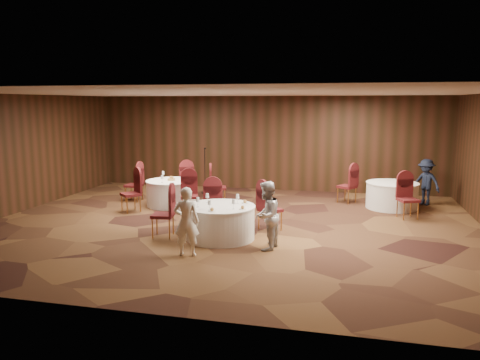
% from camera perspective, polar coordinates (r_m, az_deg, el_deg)
% --- Properties ---
extents(ground, '(12.00, 12.00, 0.00)m').
position_cam_1_polar(ground, '(11.53, -1.20, -5.52)').
color(ground, black).
rests_on(ground, ground).
extents(room_shell, '(12.00, 12.00, 12.00)m').
position_cam_1_polar(room_shell, '(11.19, -1.24, 4.25)').
color(room_shell, silver).
rests_on(room_shell, ground).
extents(table_main, '(1.55, 1.55, 0.74)m').
position_cam_1_polar(table_main, '(10.35, -2.44, -5.12)').
color(table_main, white).
rests_on(table_main, ground).
extents(table_left, '(1.48, 1.48, 0.74)m').
position_cam_1_polar(table_left, '(13.79, -8.32, -1.54)').
color(table_left, white).
rests_on(table_left, ground).
extents(table_right, '(1.45, 1.45, 0.74)m').
position_cam_1_polar(table_right, '(13.97, 18.02, -1.77)').
color(table_right, white).
rests_on(table_right, ground).
extents(chairs_main, '(2.90, 1.90, 1.00)m').
position_cam_1_polar(chairs_main, '(10.99, -2.89, -3.59)').
color(chairs_main, '#3B0B15').
rests_on(chairs_main, ground).
extents(chairs_left, '(3.20, 2.95, 1.00)m').
position_cam_1_polar(chairs_left, '(13.78, -8.27, -1.02)').
color(chairs_left, '#3B0B15').
rests_on(chairs_left, ground).
extents(chairs_right, '(2.26, 2.32, 1.00)m').
position_cam_1_polar(chairs_right, '(13.57, 16.16, -1.46)').
color(chairs_right, '#3B0B15').
rests_on(chairs_right, ground).
extents(tabletop_main, '(1.11, 1.08, 0.22)m').
position_cam_1_polar(tabletop_main, '(10.10, -1.94, -2.75)').
color(tabletop_main, silver).
rests_on(tabletop_main, table_main).
extents(tabletop_left, '(0.91, 0.85, 0.22)m').
position_cam_1_polar(tabletop_left, '(13.72, -8.38, 0.29)').
color(tabletop_left, silver).
rests_on(tabletop_left, table_left).
extents(tabletop_right, '(0.08, 0.08, 0.22)m').
position_cam_1_polar(tabletop_right, '(13.68, 18.98, 0.18)').
color(tabletop_right, silver).
rests_on(tabletop_right, table_right).
extents(mic_stand, '(0.24, 0.24, 1.51)m').
position_cam_1_polar(mic_stand, '(15.58, -4.29, 0.01)').
color(mic_stand, black).
rests_on(mic_stand, ground).
extents(woman_a, '(0.54, 0.40, 1.37)m').
position_cam_1_polar(woman_a, '(9.19, -6.53, -5.05)').
color(woman_a, white).
rests_on(woman_a, ground).
extents(woman_b, '(0.62, 0.75, 1.41)m').
position_cam_1_polar(woman_b, '(9.52, 3.24, -4.36)').
color(woman_b, silver).
rests_on(woman_b, ground).
extents(man_c, '(1.00, 0.93, 1.35)m').
position_cam_1_polar(man_c, '(14.70, 21.71, -0.24)').
color(man_c, black).
rests_on(man_c, ground).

